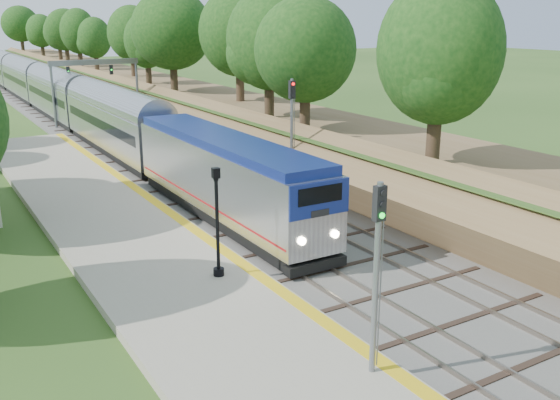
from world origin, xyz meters
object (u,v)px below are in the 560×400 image
signal_gantry (95,74)px  signal_farside (292,122)px  lamppost_far (217,229)px  signal_platform (377,259)px  train (60,99)px

signal_gantry → signal_farside: size_ratio=1.29×
lamppost_far → signal_farside: (9.89, 10.51, 1.79)m
lamppost_far → signal_farside: 14.54m
signal_gantry → signal_farside: bearing=-82.7°
lamppost_far → signal_gantry: bearing=81.2°
signal_gantry → lamppost_far: bearing=-98.8°
signal_gantry → signal_farside: signal_farside is taller
signal_gantry → signal_farside: (3.73, -29.22, -0.72)m
signal_gantry → lamppost_far: (-6.16, -39.73, -2.51)m
signal_gantry → lamppost_far: signal_gantry is taller
signal_gantry → signal_platform: bearing=-96.4°
train → lamppost_far: size_ratio=21.71×
train → signal_platform: (-2.90, -52.89, 1.67)m
signal_gantry → lamppost_far: 40.28m
signal_platform → train: bearing=86.9°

